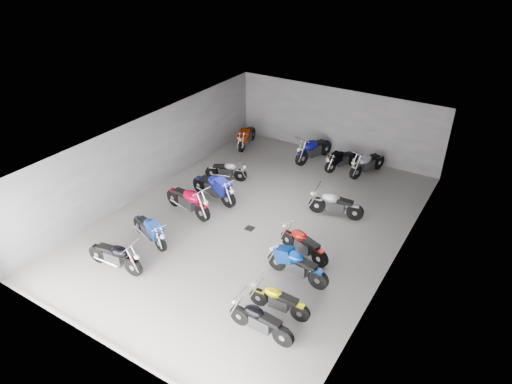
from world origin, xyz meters
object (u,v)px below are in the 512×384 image
Objects in this scene: motorcycle_back_a at (247,136)px; motorcycle_back_d at (341,160)px; motorcycle_left_b at (149,230)px; motorcycle_right_c at (297,265)px; motorcycle_left_e at (214,188)px; motorcycle_right_d at (303,244)px; motorcycle_right_f at (335,204)px; drain_grate at (250,228)px; motorcycle_left_a at (115,256)px; motorcycle_right_a at (260,321)px; motorcycle_back_e at (367,163)px; motorcycle_right_b at (278,300)px; motorcycle_back_c at (314,149)px; motorcycle_left_d at (188,200)px; motorcycle_left_f at (226,170)px.

motorcycle_back_a reaches higher than motorcycle_back_d.
motorcycle_right_c is at bearing 117.67° from motorcycle_left_b.
motorcycle_left_e is 4.80m from motorcycle_right_d.
motorcycle_right_f is 0.98× the size of motorcycle_back_a.
motorcycle_right_f is at bearing 16.96° from motorcycle_right_d.
motorcycle_right_d is (2.34, -0.38, 0.48)m from drain_grate.
motorcycle_left_a is 1.01× the size of motorcycle_right_f.
motorcycle_right_a is at bearing -155.79° from motorcycle_right_d.
motorcycle_back_d is at bearing 16.92° from motorcycle_right_c.
drain_grate is 0.15× the size of motorcycle_left_a.
motorcycle_back_e is (-0.79, 10.28, 0.05)m from motorcycle_right_a.
motorcycle_right_d is (-0.58, 2.68, 0.04)m from motorcycle_right_b.
motorcycle_right_c is 0.93× the size of motorcycle_back_c.
drain_grate is at bearing 64.99° from motorcycle_right_c.
motorcycle_left_a is at bearing 133.83° from motorcycle_right_f.
motorcycle_right_f is at bearing 118.37° from motorcycle_left_e.
motorcycle_back_e is at bearing 154.97° from motorcycle_left_d.
motorcycle_left_f is at bearing 95.97° from motorcycle_back_a.
motorcycle_back_c is at bearing 19.32° from motorcycle_right_a.
motorcycle_left_e is 1.25× the size of motorcycle_right_b.
motorcycle_left_b is 2.12m from motorcycle_left_d.
motorcycle_right_f is 4.74m from motorcycle_back_c.
motorcycle_left_a reaches higher than motorcycle_left_b.
motorcycle_right_b is 9.37m from motorcycle_back_e.
motorcycle_back_e reaches higher than motorcycle_right_a.
motorcycle_right_b is at bearing 26.52° from motorcycle_left_f.
drain_grate is 3.11m from motorcycle_right_c.
motorcycle_back_e is at bearing 151.02° from motorcycle_left_e.
motorcycle_left_a is 11.33m from motorcycle_back_e.
motorcycle_back_d is (1.45, -0.13, -0.10)m from motorcycle_back_c.
motorcycle_right_c reaches higher than motorcycle_right_f.
motorcycle_right_c is at bearing 113.66° from motorcycle_back_e.
motorcycle_left_a is at bearing 8.94° from motorcycle_left_e.
motorcycle_left_b is 0.96× the size of motorcycle_right_f.
drain_grate is 0.15× the size of motorcycle_right_c.
motorcycle_left_f is 5.97m from motorcycle_right_d.
motorcycle_left_a is 0.91× the size of motorcycle_left_d.
motorcycle_left_b is (-2.50, -2.47, 0.49)m from drain_grate.
motorcycle_back_c is at bearing 128.51° from motorcycle_left_f.
motorcycle_left_d reaches higher than motorcycle_back_e.
motorcycle_back_c reaches higher than motorcycle_left_a.
motorcycle_right_c is 10.02m from motorcycle_back_a.
motorcycle_left_d reaches higher than motorcycle_right_b.
motorcycle_left_a is at bearing -120.29° from drain_grate.
motorcycle_left_d reaches higher than motorcycle_right_a.
motorcycle_back_c is (2.03, 6.62, 0.00)m from motorcycle_left_d.
motorcycle_left_f is 0.84× the size of motorcycle_back_a.
motorcycle_back_e is (-0.17, 3.85, 0.03)m from motorcycle_right_f.
motorcycle_back_d is (-1.96, 9.20, 0.02)m from motorcycle_right_b.
motorcycle_left_d is at bearing -162.37° from motorcycle_left_b.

